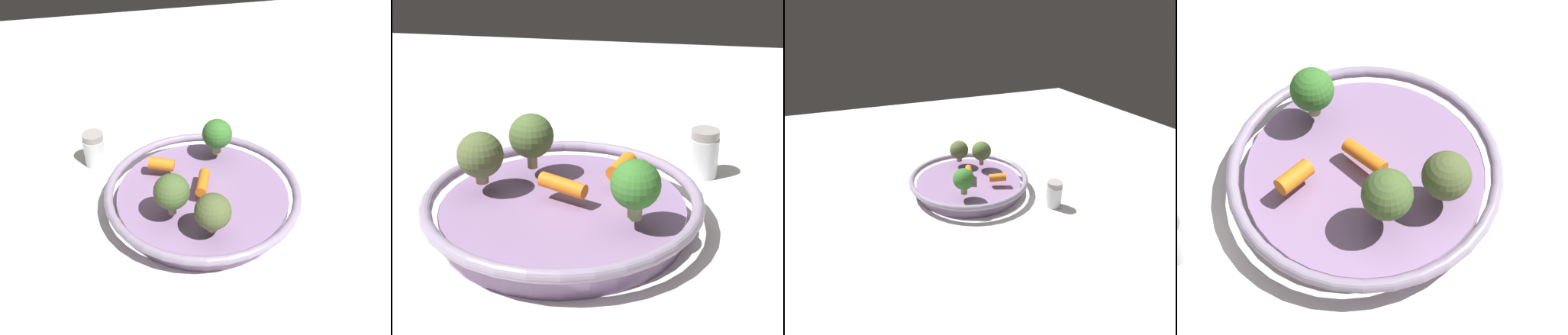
% 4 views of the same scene
% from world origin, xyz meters
% --- Properties ---
extents(ground_plane, '(2.02, 2.02, 0.00)m').
position_xyz_m(ground_plane, '(0.00, 0.00, 0.00)').
color(ground_plane, silver).
extents(serving_bowl, '(0.34, 0.34, 0.05)m').
position_xyz_m(serving_bowl, '(0.00, 0.00, 0.02)').
color(serving_bowl, '#8E709E').
rests_on(serving_bowl, ground_plane).
extents(baby_carrot_center, '(0.04, 0.05, 0.02)m').
position_xyz_m(baby_carrot_center, '(0.06, 0.06, 0.06)').
color(baby_carrot_center, orange).
rests_on(baby_carrot_center, serving_bowl).
extents(baby_carrot_right, '(0.06, 0.04, 0.02)m').
position_xyz_m(baby_carrot_right, '(0.00, 0.00, 0.06)').
color(baby_carrot_right, orange).
rests_on(baby_carrot_right, serving_bowl).
extents(broccoli_floret_mid, '(0.06, 0.06, 0.07)m').
position_xyz_m(broccoli_floret_mid, '(-0.10, 0.01, 0.08)').
color(broccoli_floret_mid, tan).
rests_on(broccoli_floret_mid, serving_bowl).
extents(broccoli_floret_edge, '(0.06, 0.06, 0.07)m').
position_xyz_m(broccoli_floret_edge, '(-0.05, 0.06, 0.09)').
color(broccoli_floret_edge, tan).
rests_on(broccoli_floret_edge, serving_bowl).
extents(broccoli_floret_small, '(0.06, 0.06, 0.07)m').
position_xyz_m(broccoli_floret_small, '(0.09, -0.05, 0.09)').
color(broccoli_floret_small, '#9AA766').
rests_on(broccoli_floret_small, serving_bowl).
extents(salt_shaker, '(0.04, 0.04, 0.07)m').
position_xyz_m(salt_shaker, '(0.17, 0.18, 0.03)').
color(salt_shaker, silver).
rests_on(salt_shaker, ground_plane).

